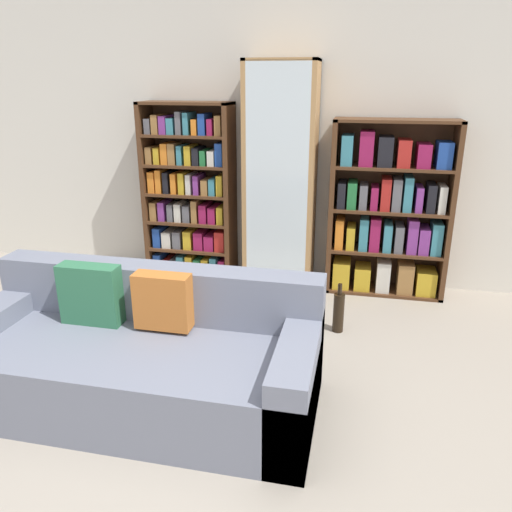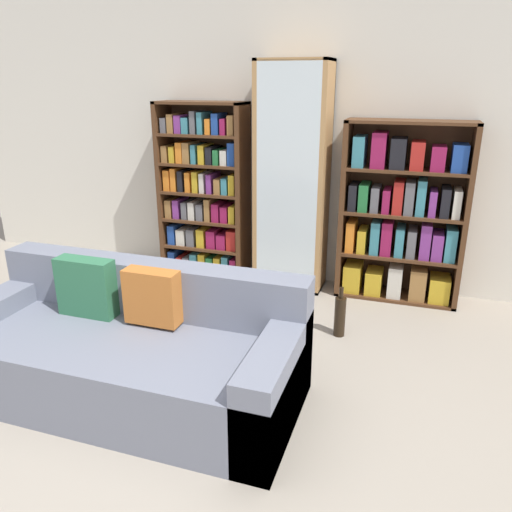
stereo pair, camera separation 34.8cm
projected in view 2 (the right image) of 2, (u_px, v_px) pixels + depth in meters
name	position (u px, v px, depth m)	size (l,w,h in m)	color
ground_plane	(144.00, 489.00, 2.27)	(16.00, 16.00, 0.00)	gray
wall_back	(298.00, 130.00, 4.31)	(6.85, 0.06, 2.70)	silver
couch	(129.00, 352.00, 2.90)	(1.99, 0.86, 0.76)	slate
bookshelf_left	(204.00, 195.00, 4.57)	(0.80, 0.32, 1.59)	#4C2D19
display_cabinet	(292.00, 180.00, 4.24)	(0.60, 0.36, 1.92)	#AD7F4C
bookshelf_right	(402.00, 218.00, 4.07)	(0.99, 0.32, 1.47)	#4C2D19
wine_bottle	(340.00, 316.00, 3.60)	(0.08, 0.08, 0.38)	black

